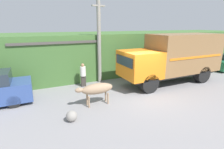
# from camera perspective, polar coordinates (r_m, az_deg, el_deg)

# --- Properties ---
(ground_plane) EXTENTS (60.00, 60.00, 0.00)m
(ground_plane) POSITION_cam_1_polar(r_m,az_deg,el_deg) (10.63, 10.48, -6.71)
(ground_plane) COLOR gray
(hillside_embankment) EXTENTS (32.00, 6.20, 3.37)m
(hillside_embankment) POSITION_cam_1_polar(r_m,az_deg,el_deg) (16.05, -3.53, 7.44)
(hillside_embankment) COLOR #426B33
(hillside_embankment) RESTS_ON ground_plane
(building_backdrop) EXTENTS (5.85, 2.70, 3.02)m
(building_backdrop) POSITION_cam_1_polar(r_m,az_deg,el_deg) (13.27, -17.45, 4.25)
(building_backdrop) COLOR #C6B793
(building_backdrop) RESTS_ON ground_plane
(cargo_truck) EXTENTS (7.53, 2.40, 3.43)m
(cargo_truck) POSITION_cam_1_polar(r_m,az_deg,el_deg) (13.12, 19.80, 5.53)
(cargo_truck) COLOR #2D2D2D
(cargo_truck) RESTS_ON ground_plane
(brown_cow) EXTENTS (2.00, 0.57, 1.16)m
(brown_cow) POSITION_cam_1_polar(r_m,az_deg,el_deg) (9.03, -5.04, -4.75)
(brown_cow) COLOR #9E7F60
(brown_cow) RESTS_ON ground_plane
(pedestrian_on_hill) EXTENTS (0.38, 0.38, 1.58)m
(pedestrian_on_hill) POSITION_cam_1_polar(r_m,az_deg,el_deg) (11.87, -9.44, 0.14)
(pedestrian_on_hill) COLOR #38332D
(pedestrian_on_hill) RESTS_ON ground_plane
(utility_pole) EXTENTS (0.90, 0.27, 5.97)m
(utility_pole) POSITION_cam_1_polar(r_m,az_deg,el_deg) (12.34, -4.26, 11.42)
(utility_pole) COLOR gray
(utility_pole) RESTS_ON ground_plane
(roadside_rock) EXTENTS (0.48, 0.48, 0.48)m
(roadside_rock) POSITION_cam_1_polar(r_m,az_deg,el_deg) (7.94, -13.06, -13.09)
(roadside_rock) COLOR gray
(roadside_rock) RESTS_ON ground_plane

